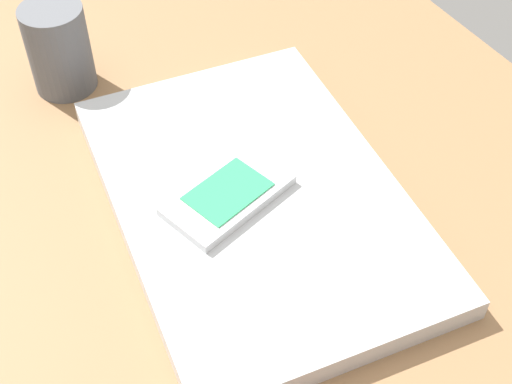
% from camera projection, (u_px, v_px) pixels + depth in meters
% --- Properties ---
extents(desk_surface, '(1.20, 0.80, 0.03)m').
position_uv_depth(desk_surface, '(239.00, 293.00, 0.61)').
color(desk_surface, olive).
rests_on(desk_surface, ground).
extents(laptop_closed, '(0.38, 0.28, 0.02)m').
position_uv_depth(laptop_closed, '(256.00, 199.00, 0.64)').
color(laptop_closed, '#B7BABC').
rests_on(laptop_closed, desk_surface).
extents(cell_phone_on_laptop, '(0.09, 0.12, 0.01)m').
position_uv_depth(cell_phone_on_laptop, '(228.00, 195.00, 0.63)').
color(cell_phone_on_laptop, silver).
rests_on(cell_phone_on_laptop, laptop_closed).
extents(pen_cup, '(0.06, 0.06, 0.09)m').
position_uv_depth(pen_cup, '(59.00, 48.00, 0.74)').
color(pen_cup, '#595B60').
rests_on(pen_cup, desk_surface).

